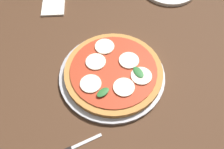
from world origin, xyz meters
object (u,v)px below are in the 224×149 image
(dining_table, at_px, (111,81))
(knife, at_px, (70,149))
(pizza, at_px, (112,72))
(serving_tray, at_px, (112,75))
(napkin, at_px, (54,4))

(dining_table, relative_size, knife, 7.77)
(pizza, distance_m, knife, 0.27)
(dining_table, xyz_separation_m, pizza, (-0.04, 0.00, 0.13))
(dining_table, height_order, pizza, pizza)
(dining_table, distance_m, knife, 0.33)
(serving_tray, xyz_separation_m, pizza, (0.00, -0.00, 0.02))
(dining_table, relative_size, serving_tray, 3.38)
(serving_tray, height_order, knife, serving_tray)
(pizza, bearing_deg, dining_table, -5.89)
(dining_table, relative_size, pizza, 3.66)
(pizza, relative_size, napkin, 2.47)
(napkin, bearing_deg, dining_table, -154.79)
(dining_table, bearing_deg, serving_tray, 172.84)
(dining_table, relative_size, napkin, 9.05)
(dining_table, xyz_separation_m, serving_tray, (-0.04, 0.01, 0.11))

